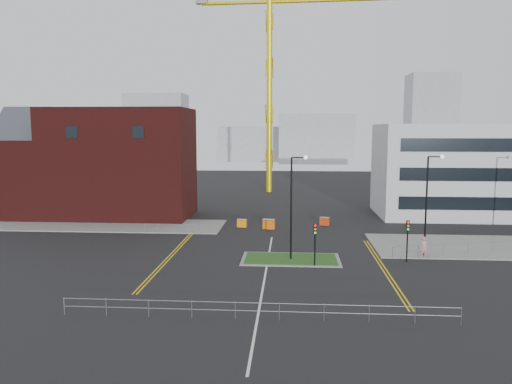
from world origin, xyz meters
TOP-DOWN VIEW (x-y plane):
  - ground at (0.00, 0.00)m, footprint 200.00×200.00m
  - pavement_left at (-20.00, 22.00)m, footprint 28.00×8.00m
  - pavement_right at (22.00, 14.00)m, footprint 24.00×10.00m
  - island_kerb at (2.00, 8.00)m, footprint 8.60×4.60m
  - grass_island at (2.00, 8.00)m, footprint 8.00×4.00m
  - brick_building at (-22.97, 28.00)m, footprint 24.20×10.07m
  - office_block at (26.01, 31.97)m, footprint 25.00×12.20m
  - tower_crane at (3.77, 54.71)m, footprint 52.98×3.62m
  - streetlamp_island at (2.22, 8.00)m, footprint 1.46×0.36m
  - streetlamp_right_near at (14.22, 10.00)m, footprint 1.46×0.36m
  - traffic_light_island at (4.00, 5.98)m, footprint 0.28×0.33m
  - traffic_light_right at (12.00, 7.98)m, footprint 0.28×0.33m
  - railing_front at (0.00, -6.00)m, footprint 24.05×0.05m
  - railing_left at (-11.00, 18.00)m, footprint 6.05×0.05m
  - railing_right at (20.50, 11.50)m, footprint 19.05×5.05m
  - centre_line at (0.00, 2.00)m, footprint 0.15×30.00m
  - yellow_left_a at (-9.00, 10.00)m, footprint 0.12×24.00m
  - yellow_left_b at (-8.70, 10.00)m, footprint 0.12×24.00m
  - yellow_right_a at (9.50, 6.00)m, footprint 0.12×20.00m
  - yellow_right_b at (9.80, 6.00)m, footprint 0.12×20.00m
  - skyline_a at (-40.00, 120.00)m, footprint 18.00×12.00m
  - skyline_b at (10.00, 130.00)m, footprint 24.00×12.00m
  - skyline_c at (45.00, 125.00)m, footprint 14.00×12.00m
  - skyline_d at (-8.00, 140.00)m, footprint 30.00×12.00m
  - pedestrian at (13.74, 9.15)m, footprint 0.80×0.60m
  - barrier_left at (-3.71, 22.18)m, footprint 1.17×0.59m
  - barrier_mid at (-0.52, 21.33)m, footprint 1.42×0.70m
  - barrier_right at (6.00, 24.00)m, footprint 1.21×0.66m

SIDE VIEW (x-z plane):
  - ground at x=0.00m, z-range 0.00..0.00m
  - centre_line at x=0.00m, z-range 0.00..0.01m
  - yellow_left_a at x=-9.00m, z-range 0.00..0.01m
  - yellow_left_b at x=-8.70m, z-range 0.00..0.01m
  - yellow_right_a at x=9.50m, z-range 0.00..0.01m
  - yellow_right_b at x=9.80m, z-range 0.00..0.01m
  - island_kerb at x=2.00m, z-range 0.00..0.08m
  - pavement_left at x=-20.00m, z-range 0.00..0.12m
  - pavement_right at x=22.00m, z-range 0.00..0.12m
  - grass_island at x=2.00m, z-range 0.00..0.12m
  - barrier_left at x=-3.71m, z-range 0.04..0.98m
  - barrier_right at x=6.00m, z-range 0.04..1.01m
  - barrier_mid at x=-0.52m, z-range 0.05..1.19m
  - railing_left at x=-11.00m, z-range 0.19..1.29m
  - railing_right at x=20.50m, z-range 0.23..1.33m
  - railing_front at x=0.00m, z-range 0.23..1.33m
  - pedestrian at x=13.74m, z-range 0.00..1.99m
  - traffic_light_island at x=4.00m, z-range 0.74..4.39m
  - traffic_light_right at x=12.00m, z-range 0.74..4.39m
  - streetlamp_island at x=2.22m, z-range 0.82..10.00m
  - streetlamp_right_near at x=14.22m, z-range 0.82..10.00m
  - skyline_d at x=-8.00m, z-range 0.00..12.00m
  - office_block at x=26.01m, z-range 0.00..12.00m
  - brick_building at x=-22.97m, z-range -0.27..13.97m
  - skyline_b at x=10.00m, z-range 0.00..16.00m
  - skyline_a at x=-40.00m, z-range 0.00..22.00m
  - skyline_c at x=45.00m, z-range 0.00..28.00m
  - tower_crane at x=3.77m, z-range 7.29..45.68m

